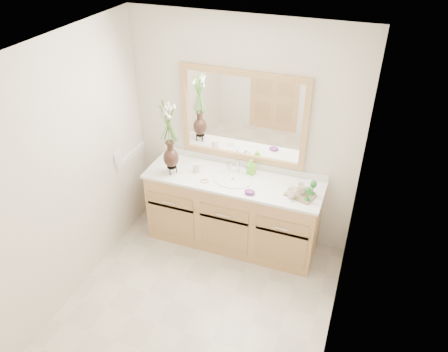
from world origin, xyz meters
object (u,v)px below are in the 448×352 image
at_px(tumbler, 197,167).
at_px(tray, 300,195).
at_px(flower_vase, 169,128).
at_px(soap_bottle, 251,168).

distance_m(tumbler, tray, 1.11).
height_order(flower_vase, tray, flower_vase).
relative_size(flower_vase, soap_bottle, 5.18).
distance_m(flower_vase, tray, 1.43).
bearing_deg(soap_bottle, tumbler, -143.84).
height_order(soap_bottle, tray, soap_bottle).
xyz_separation_m(soap_bottle, tray, (0.56, -0.22, -0.07)).
xyz_separation_m(flower_vase, tumbler, (0.23, 0.12, -0.47)).
relative_size(tumbler, tray, 0.35).
bearing_deg(flower_vase, tumbler, 26.44).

